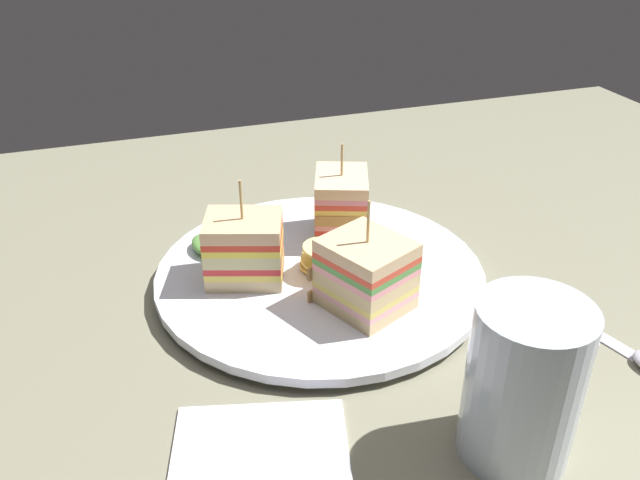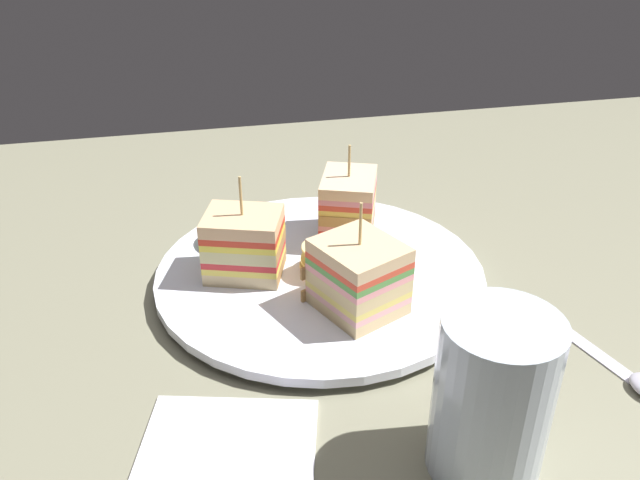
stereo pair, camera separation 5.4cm
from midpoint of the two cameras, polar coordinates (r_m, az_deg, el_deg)
name	(u,v)px [view 2 (the right image)]	position (r cm, az deg, el deg)	size (l,w,h in cm)	color
ground_plane	(320,291)	(60.62, 2.57, -4.50)	(129.57, 84.91, 1.80)	gray
plate	(320,274)	(59.63, 2.61, -3.07)	(29.43, 29.43, 1.50)	white
sandwich_wedge_0	(348,207)	(63.16, 4.92, 2.79)	(6.86, 7.84, 9.48)	beige
sandwich_wedge_1	(245,244)	(57.39, -3.87, -0.45)	(7.87, 7.04, 9.33)	beige
sandwich_wedge_2	(358,277)	(53.03, 6.27, -3.25)	(8.04, 8.38, 9.59)	#D8B980
chip_pile	(327,262)	(57.85, 3.26, -1.99)	(6.15, 6.74, 2.99)	#E0BB65
salad_garnish	(228,239)	(63.05, -5.57, 0.06)	(6.23, 6.29, 1.46)	#5CA14E
spoon	(631,374)	(55.88, 27.90, -10.33)	(5.25, 13.30, 1.00)	silver
napkin	(222,474)	(43.52, -4.74, -19.63)	(11.42, 13.40, 0.50)	white
drinking_glass	(490,408)	(42.89, 18.18, -13.76)	(7.14, 7.14, 11.10)	silver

